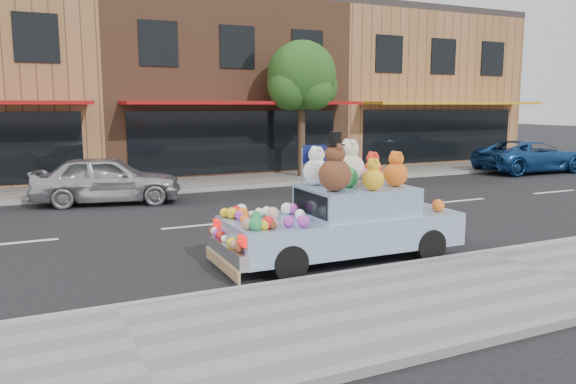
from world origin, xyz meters
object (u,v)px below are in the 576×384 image
art_car (342,216)px  car_silver (107,179)px  street_tree (302,82)px  car_blue (530,156)px

art_car → car_silver: bearing=112.0°
street_tree → car_silver: size_ratio=1.26×
car_silver → art_car: art_car is taller
car_silver → car_blue: (17.18, 0.14, -0.03)m
car_blue → art_car: (-14.13, -8.18, 0.13)m
street_tree → art_car: street_tree is taller
car_silver → art_car: size_ratio=0.91×
street_tree → car_blue: bearing=-13.5°
street_tree → car_blue: size_ratio=1.07×
street_tree → car_blue: (9.65, -2.32, -3.02)m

